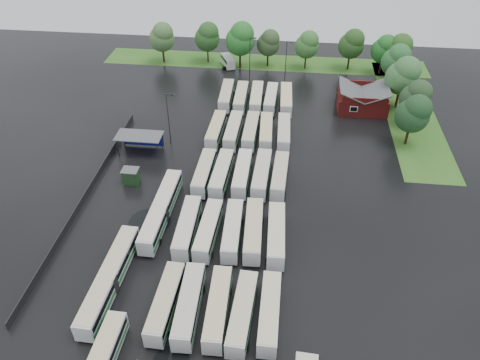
# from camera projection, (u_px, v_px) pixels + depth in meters

# --- Properties ---
(ground) EXTENTS (160.00, 160.00, 0.00)m
(ground) POSITION_uv_depth(u_px,v_px,m) (217.00, 244.00, 66.46)
(ground) COLOR black
(ground) RESTS_ON ground
(brick_building) EXTENTS (10.07, 8.60, 5.39)m
(brick_building) POSITION_uv_depth(u_px,v_px,m) (362.00, 101.00, 97.03)
(brick_building) COLOR maroon
(brick_building) RESTS_ON ground
(wash_shed) EXTENTS (8.20, 4.20, 3.58)m
(wash_shed) POSITION_uv_depth(u_px,v_px,m) (140.00, 137.00, 83.64)
(wash_shed) COLOR #2D2D30
(wash_shed) RESTS_ON ground
(utility_hut) EXTENTS (2.70, 2.20, 2.62)m
(utility_hut) POSITION_uv_depth(u_px,v_px,m) (131.00, 176.00, 77.10)
(utility_hut) COLOR #163417
(utility_hut) RESTS_ON ground
(grass_strip_north) EXTENTS (80.00, 10.00, 0.01)m
(grass_strip_north) POSITION_uv_depth(u_px,v_px,m) (264.00, 62.00, 117.59)
(grass_strip_north) COLOR #34671E
(grass_strip_north) RESTS_ON ground
(grass_strip_east) EXTENTS (10.00, 50.00, 0.01)m
(grass_strip_east) POSITION_uv_depth(u_px,v_px,m) (409.00, 111.00, 97.28)
(grass_strip_east) COLOR #34671E
(grass_strip_east) RESTS_ON ground
(west_fence) EXTENTS (0.10, 50.00, 1.20)m
(west_fence) POSITION_uv_depth(u_px,v_px,m) (86.00, 194.00, 74.43)
(west_fence) COLOR #2D2D30
(west_fence) RESTS_ON ground
(bus_r1c0) EXTENTS (2.61, 10.96, 3.04)m
(bus_r1c0) POSITION_uv_depth(u_px,v_px,m) (166.00, 303.00, 56.18)
(bus_r1c0) COLOR silver
(bus_r1c0) RESTS_ON ground
(bus_r1c1) EXTENTS (2.71, 11.30, 3.13)m
(bus_r1c1) POSITION_uv_depth(u_px,v_px,m) (189.00, 305.00, 55.83)
(bus_r1c1) COLOR silver
(bus_r1c1) RESTS_ON ground
(bus_r1c2) EXTENTS (2.63, 11.11, 3.08)m
(bus_r1c2) POSITION_uv_depth(u_px,v_px,m) (218.00, 308.00, 55.53)
(bus_r1c2) COLOR silver
(bus_r1c2) RESTS_ON ground
(bus_r1c3) EXTENTS (2.87, 11.05, 3.05)m
(bus_r1c3) POSITION_uv_depth(u_px,v_px,m) (242.00, 313.00, 54.99)
(bus_r1c3) COLOR silver
(bus_r1c3) RESTS_ON ground
(bus_r1c4) EXTENTS (2.30, 10.72, 2.98)m
(bus_r1c4) POSITION_uv_depth(u_px,v_px,m) (269.00, 313.00, 55.05)
(bus_r1c4) COLOR silver
(bus_r1c4) RESTS_ON ground
(bus_r2c0) EXTENTS (2.61, 11.27, 3.12)m
(bus_r2c0) POSITION_uv_depth(u_px,v_px,m) (187.00, 227.00, 66.67)
(bus_r2c0) COLOR silver
(bus_r2c0) RESTS_ON ground
(bus_r2c1) EXTENTS (2.72, 11.00, 3.04)m
(bus_r2c1) POSITION_uv_depth(u_px,v_px,m) (208.00, 230.00, 66.29)
(bus_r2c1) COLOR silver
(bus_r2c1) RESTS_ON ground
(bus_r2c2) EXTENTS (2.68, 11.00, 3.04)m
(bus_r2c2) POSITION_uv_depth(u_px,v_px,m) (232.00, 230.00, 66.23)
(bus_r2c2) COLOR silver
(bus_r2c2) RESTS_ON ground
(bus_r2c3) EXTENTS (2.88, 11.42, 3.15)m
(bus_r2c3) POSITION_uv_depth(u_px,v_px,m) (253.00, 230.00, 66.13)
(bus_r2c3) COLOR silver
(bus_r2c3) RESTS_ON ground
(bus_r2c4) EXTENTS (2.78, 11.31, 3.13)m
(bus_r2c4) POSITION_uv_depth(u_px,v_px,m) (276.00, 235.00, 65.44)
(bus_r2c4) COLOR silver
(bus_r2c4) RESTS_ON ground
(bus_r3c0) EXTENTS (2.48, 10.89, 3.02)m
(bus_r3c0) POSITION_uv_depth(u_px,v_px,m) (204.00, 173.00, 77.29)
(bus_r3c0) COLOR silver
(bus_r3c0) RESTS_ON ground
(bus_r3c1) EXTENTS (2.78, 11.18, 3.09)m
(bus_r3c1) POSITION_uv_depth(u_px,v_px,m) (222.00, 174.00, 77.01)
(bus_r3c1) COLOR silver
(bus_r3c1) RESTS_ON ground
(bus_r3c2) EXTENTS (2.40, 11.04, 3.07)m
(bus_r3c2) POSITION_uv_depth(u_px,v_px,m) (242.00, 173.00, 77.09)
(bus_r3c2) COLOR silver
(bus_r3c2) RESTS_ON ground
(bus_r3c3) EXTENTS (2.70, 11.38, 3.15)m
(bus_r3c3) POSITION_uv_depth(u_px,v_px,m) (262.00, 174.00, 76.85)
(bus_r3c3) COLOR silver
(bus_r3c3) RESTS_ON ground
(bus_r3c4) EXTENTS (2.67, 10.88, 3.01)m
(bus_r3c4) POSITION_uv_depth(u_px,v_px,m) (280.00, 176.00, 76.64)
(bus_r3c4) COLOR silver
(bus_r3c4) RESTS_ON ground
(bus_r4c0) EXTENTS (2.62, 10.95, 3.03)m
(bus_r4c0) POSITION_uv_depth(u_px,v_px,m) (216.00, 130.00, 88.17)
(bus_r4c0) COLOR silver
(bus_r4c0) RESTS_ON ground
(bus_r4c1) EXTENTS (2.58, 11.06, 3.06)m
(bus_r4c1) POSITION_uv_depth(u_px,v_px,m) (233.00, 131.00, 87.91)
(bus_r4c1) COLOR silver
(bus_r4c1) RESTS_ON ground
(bus_r4c2) EXTENTS (2.46, 10.97, 3.05)m
(bus_r4c2) POSITION_uv_depth(u_px,v_px,m) (251.00, 131.00, 87.83)
(bus_r4c2) COLOR silver
(bus_r4c2) RESTS_ON ground
(bus_r4c3) EXTENTS (2.70, 10.83, 2.99)m
(bus_r4c3) POSITION_uv_depth(u_px,v_px,m) (266.00, 132.00, 87.70)
(bus_r4c3) COLOR silver
(bus_r4c3) RESTS_ON ground
(bus_r4c4) EXTENTS (2.55, 10.83, 3.00)m
(bus_r4c4) POSITION_uv_depth(u_px,v_px,m) (284.00, 132.00, 87.44)
(bus_r4c4) COLOR silver
(bus_r4c4) RESTS_ON ground
(bus_r5c0) EXTENTS (2.67, 11.16, 3.09)m
(bus_r5c0) POSITION_uv_depth(u_px,v_px,m) (226.00, 96.00, 99.33)
(bus_r5c0) COLOR silver
(bus_r5c0) RESTS_ON ground
(bus_r5c1) EXTENTS (2.51, 11.01, 3.05)m
(bus_r5c1) POSITION_uv_depth(u_px,v_px,m) (241.00, 98.00, 98.62)
(bus_r5c1) COLOR silver
(bus_r5c1) RESTS_ON ground
(bus_r5c2) EXTENTS (2.62, 11.17, 3.10)m
(bus_r5c2) POSITION_uv_depth(u_px,v_px,m) (257.00, 98.00, 98.52)
(bus_r5c2) COLOR silver
(bus_r5c2) RESTS_ON ground
(bus_r5c3) EXTENTS (2.51, 10.78, 2.99)m
(bus_r5c3) POSITION_uv_depth(u_px,v_px,m) (271.00, 99.00, 98.35)
(bus_r5c3) COLOR silver
(bus_r5c3) RESTS_ON ground
(bus_r5c4) EXTENTS (2.74, 11.27, 3.12)m
(bus_r5c4) POSITION_uv_depth(u_px,v_px,m) (286.00, 99.00, 97.94)
(bus_r5c4) COLOR silver
(bus_r5c4) RESTS_ON ground
(artic_bus_west_b) EXTENTS (2.77, 16.92, 3.13)m
(artic_bus_west_b) POSITION_uv_depth(u_px,v_px,m) (161.00, 210.00, 69.70)
(artic_bus_west_b) COLOR silver
(artic_bus_west_b) RESTS_ON ground
(artic_bus_west_c) EXTENTS (2.88, 16.90, 3.12)m
(artic_bus_west_c) POSITION_uv_depth(u_px,v_px,m) (110.00, 278.00, 59.09)
(artic_bus_west_c) COLOR silver
(artic_bus_west_c) RESTS_ON ground
(minibus) EXTENTS (4.23, 6.03, 2.48)m
(minibus) POSITION_uv_depth(u_px,v_px,m) (228.00, 61.00, 114.78)
(minibus) COLOR silver
(minibus) RESTS_ON ground
(tree_north_0) EXTENTS (6.17, 6.17, 10.22)m
(tree_north_0) POSITION_uv_depth(u_px,v_px,m) (162.00, 37.00, 113.51)
(tree_north_0) COLOR #341E11
(tree_north_0) RESTS_ON ground
(tree_north_1) EXTENTS (6.15, 6.15, 10.19)m
(tree_north_1) POSITION_uv_depth(u_px,v_px,m) (208.00, 37.00, 113.68)
(tree_north_1) COLOR #37261C
(tree_north_1) RESTS_ON ground
(tree_north_2) EXTENTS (6.95, 6.95, 11.51)m
(tree_north_2) POSITION_uv_depth(u_px,v_px,m) (241.00, 38.00, 110.33)
(tree_north_2) COLOR black
(tree_north_2) RESTS_ON ground
(tree_north_3) EXTENTS (5.55, 5.55, 9.18)m
(tree_north_3) POSITION_uv_depth(u_px,v_px,m) (269.00, 43.00, 112.26)
(tree_north_3) COLOR black
(tree_north_3) RESTS_ON ground
(tree_north_4) EXTENTS (5.71, 5.71, 9.45)m
(tree_north_4) POSITION_uv_depth(u_px,v_px,m) (307.00, 44.00, 110.86)
(tree_north_4) COLOR black
(tree_north_4) RESTS_ON ground
(tree_north_5) EXTENTS (6.06, 6.06, 10.04)m
(tree_north_5) POSITION_uv_depth(u_px,v_px,m) (352.00, 44.00, 110.24)
(tree_north_5) COLOR black
(tree_north_5) RESTS_ON ground
(tree_north_6) EXTENTS (5.79, 5.79, 9.59)m
(tree_north_6) POSITION_uv_depth(u_px,v_px,m) (385.00, 49.00, 108.41)
(tree_north_6) COLOR black
(tree_north_6) RESTS_ON ground
(tree_east_0) EXTENTS (6.16, 6.16, 10.20)m
(tree_east_0) POSITION_uv_depth(u_px,v_px,m) (414.00, 113.00, 83.26)
(tree_east_0) COLOR black
(tree_east_0) RESTS_ON ground
(tree_east_1) EXTENTS (5.87, 5.87, 9.72)m
(tree_east_1) POSITION_uv_depth(u_px,v_px,m) (416.00, 97.00, 89.00)
(tree_east_1) COLOR black
(tree_east_1) RESTS_ON ground
(tree_east_2) EXTENTS (6.85, 6.85, 11.35)m
(tree_east_2) POSITION_uv_depth(u_px,v_px,m) (404.00, 75.00, 94.23)
(tree_east_2) COLOR #372116
(tree_east_2) RESTS_ON ground
(tree_east_3) EXTENTS (6.26, 6.26, 10.36)m
(tree_east_3) POSITION_uv_depth(u_px,v_px,m) (397.00, 60.00, 101.99)
(tree_east_3) COLOR #332015
(tree_east_3) RESTS_ON ground
(tree_east_4) EXTENTS (6.27, 6.27, 10.38)m
(tree_east_4) POSITION_uv_depth(u_px,v_px,m) (399.00, 49.00, 106.94)
(tree_east_4) COLOR black
(tree_east_4) RESTS_ON ground
(lamp_post_ne) EXTENTS (1.39, 0.27, 9.04)m
(lamp_post_ne) POSITION_uv_depth(u_px,v_px,m) (338.00, 92.00, 92.78)
(lamp_post_ne) COLOR #2D2D30
(lamp_post_ne) RESTS_ON ground
(lamp_post_nw) EXTENTS (1.59, 0.31, 10.34)m
(lamp_post_nw) POSITION_uv_depth(u_px,v_px,m) (169.00, 116.00, 83.72)
(lamp_post_nw) COLOR #2D2D30
(lamp_post_nw) RESTS_ON ground
(lamp_post_back_w) EXTENTS (1.54, 0.30, 9.99)m
(lamp_post_back_w) POSITION_uv_depth(u_px,v_px,m) (250.00, 55.00, 106.29)
(lamp_post_back_w) COLOR #2D2D30
(lamp_post_back_w) RESTS_ON ground
(lamp_post_back_e) EXTENTS (1.44, 0.28, 9.34)m
(lamp_post_back_e) POSITION_uv_depth(u_px,v_px,m) (287.00, 58.00, 105.90)
(lamp_post_back_e) COLOR #2D2D30
(lamp_post_back_e) RESTS_ON ground
(puddle_2) EXTENTS (6.41, 6.41, 0.01)m
(puddle_2) POSITION_uv_depth(u_px,v_px,m) (150.00, 222.00, 70.09)
(puddle_2) COLOR black
(puddle_2) RESTS_ON ground
(puddle_3) EXTENTS (5.19, 5.19, 0.01)m
(puddle_3) POSITION_uv_depth(u_px,v_px,m) (257.00, 247.00, 65.97)
(puddle_3) COLOR black
(puddle_3) RESTS_ON ground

